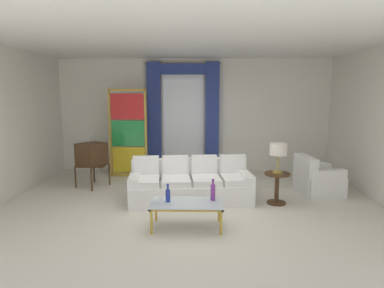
{
  "coord_description": "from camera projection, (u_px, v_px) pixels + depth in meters",
  "views": [
    {
      "loc": [
        0.16,
        -5.8,
        2.08
      ],
      "look_at": [
        -0.01,
        0.9,
        1.05
      ],
      "focal_mm": 30.65,
      "sensor_mm": 36.0,
      "label": 1
    }
  ],
  "objects": [
    {
      "name": "wall_left",
      "position": [
        8.0,
        123.0,
        6.51
      ],
      "size": [
        0.12,
        7.0,
        3.0
      ],
      "primitive_type": "cube",
      "color": "white",
      "rests_on": "ground"
    },
    {
      "name": "round_side_table",
      "position": [
        277.0,
        185.0,
        6.22
      ],
      "size": [
        0.48,
        0.48,
        0.59
      ],
      "color": "#472D19",
      "rests_on": "ground"
    },
    {
      "name": "wall_rear",
      "position": [
        194.0,
        115.0,
        8.85
      ],
      "size": [
        8.0,
        0.12,
        3.0
      ],
      "primitive_type": "cube",
      "color": "white",
      "rests_on": "ground"
    },
    {
      "name": "ground_plane",
      "position": [
        191.0,
        207.0,
        6.05
      ],
      "size": [
        16.0,
        16.0,
        0.0
      ],
      "primitive_type": "plane",
      "color": "silver"
    },
    {
      "name": "coffee_table",
      "position": [
        187.0,
        205.0,
        5.09
      ],
      "size": [
        1.12,
        0.59,
        0.41
      ],
      "color": "silver",
      "rests_on": "ground"
    },
    {
      "name": "vintage_tv",
      "position": [
        92.0,
        155.0,
        7.32
      ],
      "size": [
        0.72,
        0.75,
        1.35
      ],
      "color": "#472D19",
      "rests_on": "ground"
    },
    {
      "name": "armchair_white",
      "position": [
        316.0,
        180.0,
        6.89
      ],
      "size": [
        0.9,
        0.9,
        0.8
      ],
      "color": "white",
      "rests_on": "ground"
    },
    {
      "name": "curtained_window",
      "position": [
        183.0,
        107.0,
        8.65
      ],
      "size": [
        2.0,
        0.17,
        2.7
      ],
      "color": "white",
      "rests_on": "ground"
    },
    {
      "name": "peacock_figurine",
      "position": [
        140.0,
        171.0,
        7.99
      ],
      "size": [
        0.44,
        0.6,
        0.5
      ],
      "color": "beige",
      "rests_on": "ground"
    },
    {
      "name": "wall_right",
      "position": [
        381.0,
        124.0,
        6.33
      ],
      "size": [
        0.12,
        7.0,
        3.0
      ],
      "primitive_type": "cube",
      "color": "white",
      "rests_on": "ground"
    },
    {
      "name": "ceiling_slab",
      "position": [
        192.0,
        45.0,
        6.38
      ],
      "size": [
        8.0,
        7.6,
        0.04
      ],
      "primitive_type": "cube",
      "color": "white"
    },
    {
      "name": "stained_glass_divider",
      "position": [
        128.0,
        135.0,
        8.19
      ],
      "size": [
        0.95,
        0.05,
        2.2
      ],
      "color": "gold",
      "rests_on": "ground"
    },
    {
      "name": "couch_white_long",
      "position": [
        190.0,
        185.0,
        6.45
      ],
      "size": [
        2.42,
        1.16,
        0.86
      ],
      "color": "white",
      "rests_on": "ground"
    },
    {
      "name": "bottle_blue_decanter",
      "position": [
        168.0,
        195.0,
        5.1
      ],
      "size": [
        0.07,
        0.07,
        0.29
      ],
      "color": "navy",
      "rests_on": "coffee_table"
    },
    {
      "name": "table_lamp_brass",
      "position": [
        278.0,
        151.0,
        6.12
      ],
      "size": [
        0.32,
        0.32,
        0.57
      ],
      "color": "#B29338",
      "rests_on": "round_side_table"
    },
    {
      "name": "bottle_crystal_tall",
      "position": [
        213.0,
        192.0,
        5.17
      ],
      "size": [
        0.08,
        0.08,
        0.35
      ],
      "color": "#753384",
      "rests_on": "coffee_table"
    }
  ]
}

